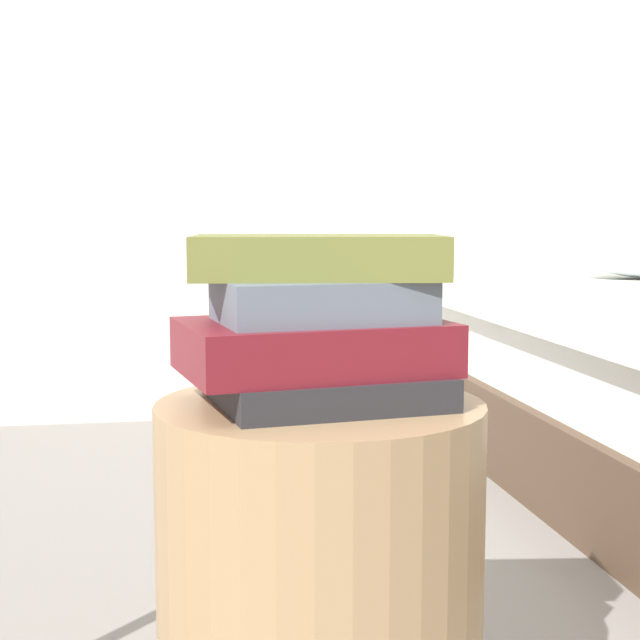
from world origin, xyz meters
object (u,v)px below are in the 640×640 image
side_table (320,588)px  book_charcoal (326,387)px  book_maroon (313,347)px  book_olive (319,257)px  book_slate (321,301)px

side_table → book_charcoal: bearing=18.1°
book_charcoal → book_maroon: size_ratio=0.85×
book_maroon → book_olive: bearing=47.6°
side_table → book_charcoal: book_charcoal is taller
book_slate → book_olive: size_ratio=0.80×
book_maroon → book_olive: 0.10m
book_maroon → side_table: bearing=10.8°
side_table → book_maroon: bearing=-159.5°
book_olive → side_table: bearing=-86.1°
book_charcoal → side_table: bearing=-170.3°
book_charcoal → book_maroon: bearing=-168.9°
side_table → book_olive: (0.00, 0.01, 0.39)m
book_maroon → book_charcoal: bearing=9.7°
side_table → book_olive: size_ratio=1.56×
side_table → book_maroon: book_maroon is taller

